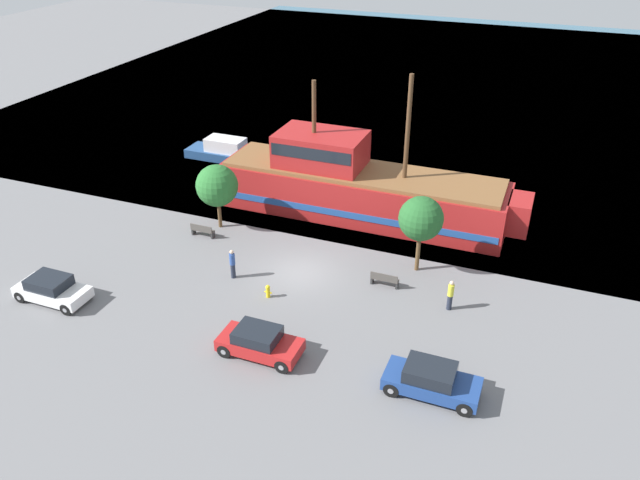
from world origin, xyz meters
name	(u,v)px	position (x,y,z in m)	size (l,w,h in m)	color
ground_plane	(300,272)	(0.00, 0.00, 0.00)	(160.00, 160.00, 0.00)	slate
water_surface	(450,81)	(0.00, 44.00, 0.00)	(80.00, 80.00, 0.00)	#38667F
pirate_ship	(357,187)	(0.67, 8.30, 2.00)	(20.50, 4.71, 9.85)	#A31E1E
moored_boat_dockside	(230,152)	(-11.98, 13.73, 0.63)	(7.82, 2.21, 1.75)	navy
parked_car_curb_front	(431,380)	(9.21, -6.98, 0.73)	(4.17, 1.85, 1.48)	navy
parked_car_curb_mid	(52,289)	(-11.28, -7.40, 0.70)	(3.99, 1.85, 1.41)	white
parked_car_curb_rear	(259,342)	(1.06, -7.36, 0.71)	(3.97, 1.83, 1.43)	#B21E1E
fire_hydrant	(268,291)	(-0.63, -2.92, 0.41)	(0.42, 0.25, 0.76)	yellow
bench_promenade_east	(202,230)	(-7.44, 1.67, 0.43)	(1.53, 0.45, 0.85)	#4C4742
bench_promenade_west	(384,279)	(4.94, 0.44, 0.43)	(1.56, 0.45, 0.85)	#4C4742
pedestrian_walking_near	(233,264)	(-3.32, -1.86, 0.92)	(0.32, 0.32, 1.80)	#232838
pedestrian_walking_far	(450,295)	(8.74, -0.42, 0.90)	(0.32, 0.32, 1.76)	#232838
tree_row_east	(217,186)	(-7.04, 3.24, 2.94)	(2.70, 2.70, 4.30)	brown
tree_row_mideast	(421,219)	(6.21, 2.78, 3.34)	(2.54, 2.54, 4.62)	brown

